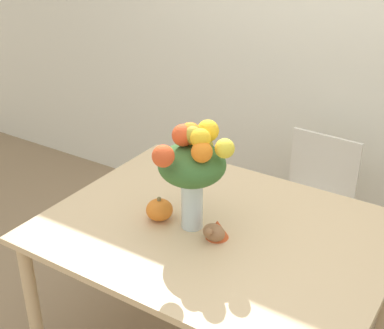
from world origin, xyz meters
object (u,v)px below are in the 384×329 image
dining_chair_near_window (310,208)px  turkey_figurine (216,230)px  flower_vase (193,164)px  pumpkin (159,210)px

dining_chair_near_window → turkey_figurine: bearing=-91.6°
flower_vase → pumpkin: bearing=-171.1°
pumpkin → turkey_figurine: size_ratio=0.90×
flower_vase → dining_chair_near_window: 1.14m
turkey_figurine → dining_chair_near_window: size_ratio=0.15×
flower_vase → dining_chair_near_window: bearing=78.3°
flower_vase → turkey_figurine: (0.12, -0.02, -0.26)m
dining_chair_near_window → pumpkin: bearing=-107.4°
pumpkin → dining_chair_near_window: size_ratio=0.14×
pumpkin → turkey_figurine: bearing=0.6°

